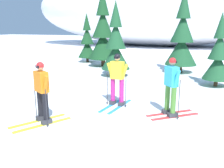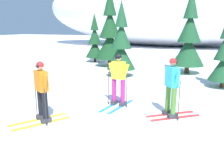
# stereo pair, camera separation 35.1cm
# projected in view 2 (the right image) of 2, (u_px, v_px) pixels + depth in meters

# --- Properties ---
(ground_plane) EXTENTS (120.00, 120.00, 0.00)m
(ground_plane) POSITION_uv_depth(u_px,v_px,m) (109.00, 119.00, 6.98)
(ground_plane) COLOR white
(skier_cyan_jacket) EXTENTS (1.48, 1.35, 1.77)m
(skier_cyan_jacket) POSITION_uv_depth(u_px,v_px,m) (172.00, 87.00, 6.97)
(skier_cyan_jacket) COLOR red
(skier_cyan_jacket) RESTS_ON ground
(skier_orange_jacket) EXTENTS (1.22, 1.66, 1.72)m
(skier_orange_jacket) POSITION_uv_depth(u_px,v_px,m) (42.00, 90.00, 6.63)
(skier_orange_jacket) COLOR gold
(skier_orange_jacket) RESTS_ON ground
(skier_yellow_jacket) EXTENTS (0.80, 1.67, 1.77)m
(skier_yellow_jacket) POSITION_uv_depth(u_px,v_px,m) (118.00, 79.00, 7.99)
(skier_yellow_jacket) COLOR #2893CC
(skier_yellow_jacket) RESTS_ON ground
(pine_tree_far_left) EXTENTS (1.39, 1.39, 3.59)m
(pine_tree_far_left) POSITION_uv_depth(u_px,v_px,m) (95.00, 42.00, 18.00)
(pine_tree_far_left) COLOR #47301E
(pine_tree_far_left) RESTS_ON ground
(pine_tree_left) EXTENTS (1.96, 1.96, 5.09)m
(pine_tree_left) POSITION_uv_depth(u_px,v_px,m) (110.00, 34.00, 15.91)
(pine_tree_left) COLOR #47301E
(pine_tree_left) RESTS_ON ground
(pine_tree_center_left) EXTENTS (1.53, 1.53, 3.96)m
(pine_tree_center_left) POSITION_uv_depth(u_px,v_px,m) (121.00, 45.00, 12.70)
(pine_tree_center_left) COLOR #47301E
(pine_tree_center_left) RESTS_ON ground
(pine_tree_center) EXTENTS (1.81, 1.81, 4.68)m
(pine_tree_center) POSITION_uv_depth(u_px,v_px,m) (189.00, 39.00, 13.41)
(pine_tree_center) COLOR #47301E
(pine_tree_center) RESTS_ON ground
(snow_ridge_background) EXTENTS (36.79, 17.63, 10.73)m
(snow_ridge_background) POSITION_uv_depth(u_px,v_px,m) (170.00, 6.00, 32.51)
(snow_ridge_background) COLOR white
(snow_ridge_background) RESTS_ON ground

